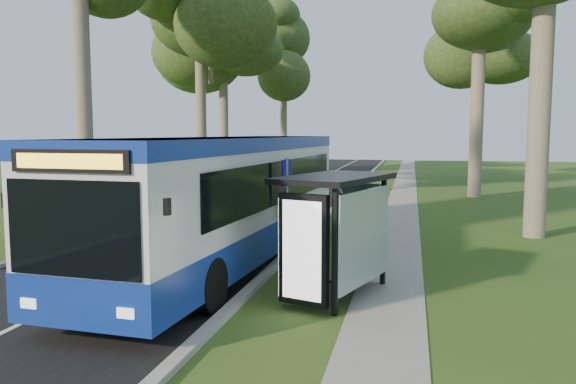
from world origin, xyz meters
name	(u,v)px	position (x,y,z in m)	size (l,w,h in m)	color
ground	(276,267)	(0.00, 0.00, 0.00)	(120.00, 120.00, 0.00)	#284A17
road	(253,211)	(-3.50, 10.00, 0.01)	(7.00, 100.00, 0.02)	black
kerb_east	(330,212)	(0.00, 10.00, 0.06)	(0.25, 100.00, 0.12)	#9E9B93
kerb_west	(180,208)	(-7.00, 10.00, 0.06)	(0.25, 100.00, 0.12)	#9E9B93
centre_line	(253,211)	(-3.50, 10.00, 0.02)	(0.12, 100.00, 0.01)	white
footpath	(400,215)	(3.00, 10.00, 0.01)	(1.50, 100.00, 0.02)	gray
bus	(229,199)	(-1.28, -0.02, 1.75)	(3.53, 12.89, 3.38)	white
bus_stop_sign	(286,201)	(0.30, -0.11, 1.76)	(0.17, 0.39, 2.87)	gray
bus_shelter	(339,214)	(1.98, -2.64, 1.83)	(2.49, 3.38, 2.60)	black
litter_bin	(342,227)	(1.24, 4.02, 0.43)	(0.48, 0.48, 0.85)	black
car_white	(245,173)	(-8.07, 23.82, 0.66)	(1.56, 3.89, 1.32)	silver
car_silver	(258,169)	(-8.33, 28.30, 0.69)	(1.45, 4.17, 1.37)	#A6A8AE
tree_west_c	(200,30)	(-9.00, 18.00, 9.55)	(5.20, 5.20, 12.87)	#7A6B56
tree_west_d	(223,20)	(-11.00, 28.00, 12.12)	(5.20, 5.20, 16.37)	#7A6B56
tree_west_e	(283,55)	(-8.50, 38.00, 10.76)	(5.20, 5.20, 14.52)	#7A6B56
tree_east_d	(479,35)	(8.00, 30.00, 10.67)	(5.20, 5.20, 14.40)	#7A6B56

